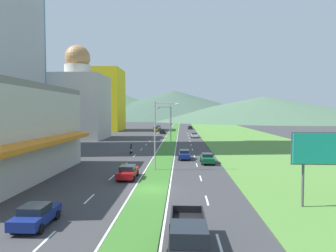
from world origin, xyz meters
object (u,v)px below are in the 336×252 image
Objects in this scene: car_4 at (159,127)px; pickup_truck_0 at (188,235)px; street_lamp_far at (171,118)px; car_6 at (36,215)px; motorcycle_rider at (131,149)px; street_lamp_mid at (169,123)px; car_2 at (184,154)px; street_lamp_near at (158,131)px; car_1 at (194,135)px; car_3 at (190,127)px; car_7 at (163,131)px; car_8 at (156,129)px; car_0 at (128,172)px; car_5 at (207,158)px; billboard_roadside at (330,152)px.

car_4 is 112.50m from pickup_truck_0.
street_lamp_far is 2.50× the size of car_6.
street_lamp_mid is at bearing -31.54° from motorcycle_rider.
street_lamp_near is at bearing -21.17° from car_2.
motorcycle_rider is (-12.76, -33.01, 0.02)m from car_1.
street_lamp_far is 2.34× the size of car_3.
street_lamp_near is at bearing -4.38° from car_3.
street_lamp_far reaches higher than car_3.
car_8 is (-3.40, 12.32, 0.01)m from car_7.
car_1 is at bearing 177.26° from pickup_truck_0.
street_lamp_far is at bearing -164.75° from car_8.
car_3 is 2.14× the size of motorcycle_rider.
street_lamp_far is at bearing -177.28° from pickup_truck_0.
street_lamp_near is 10.66m from car_2.
car_6 is at bearing -99.03° from street_lamp_mid.
car_4 is at bearing 2.27° from car_0.
car_3 is at bearing 85.62° from street_lamp_near.
car_0 is 53.65m from car_1.
car_7 is (-3.24, 12.03, -4.92)m from street_lamp_far.
car_3 is (6.34, 63.37, -4.31)m from street_lamp_mid.
street_lamp_far is at bearing -175.08° from car_2.
car_5 is 0.83× the size of pickup_truck_0.
car_2 is at bearing -25.22° from car_0.
car_7 is (-17.95, 77.16, -3.66)m from billboard_roadside.
car_7 is (-3.32, 62.77, -4.33)m from street_lamp_near.
motorcycle_rider reaches higher than car_2.
billboard_roadside reaches higher than pickup_truck_0.
pickup_truck_0 is at bearing -0.19° from car_2.
car_7 is at bearing 95.77° from street_lamp_mid.
car_5 is at bearing -43.76° from car_0.
car_8 is (-21.35, 89.48, -3.66)m from billboard_roadside.
car_0 is (-2.96, -55.58, -4.96)m from street_lamp_far.
street_lamp_mid is 64.75m from car_4.
motorcycle_rider is at bearing 111.91° from street_lamp_near.
street_lamp_mid is at bearing 109.60° from billboard_roadside.
car_0 is at bearing -93.05° from street_lamp_far.
car_3 is (3.29, 79.72, -0.04)m from car_2.
car_0 is 94.14m from car_3.
street_lamp_near is at bearing -19.10° from car_6.
street_lamp_far is 55.88m from car_0.
car_7 is 12.78m from car_8.
street_lamp_near is at bearing -176.98° from car_7.
car_5 is (6.91, -45.27, -4.99)m from street_lamp_far.
car_1 is at bearing 81.96° from street_lamp_near.
car_7 is at bearing 105.06° from street_lamp_far.
pickup_truck_0 reaches higher than car_5.
billboard_roadside is 1.33× the size of car_5.
street_lamp_near is 63.00m from car_7.
car_5 is at bearing -170.81° from car_4.
car_4 is (-6.78, 89.61, -4.36)m from street_lamp_near.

